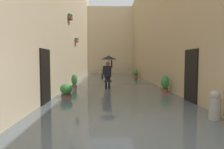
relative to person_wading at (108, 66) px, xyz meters
The scene contains 10 objects.
ground_plane 3.65m from the person_wading, 96.52° to the right, with size 60.00×60.00×0.00m, color gray.
flood_water 3.62m from the person_wading, 96.52° to the right, with size 6.37×26.62×0.18m, color #515B60.
building_facade_left 6.00m from the person_wading, 140.73° to the right, with size 2.04×24.62×8.73m.
building_facade_far 14.80m from the person_wading, 91.50° to the right, with size 9.17×1.80×8.42m, color beige.
person_wading is the anchor object (origin of this frame).
potted_plant_far_left 3.27m from the person_wading, 155.03° to the left, with size 0.42×0.42×1.02m.
potted_plant_mid_right 2.26m from the person_wading, 15.36° to the right, with size 0.35×0.35×0.98m.
potted_plant_mid_left 8.77m from the person_wading, 108.53° to the right, with size 0.48×0.48×0.97m.
potted_plant_near_right 3.33m from the person_wading, 54.09° to the left, with size 0.53×0.53×0.78m.
mooring_bollard 6.75m from the person_wading, 114.88° to the left, with size 0.30×0.30×0.97m.
Camera 1 is at (0.49, 4.32, 1.76)m, focal length 32.25 mm.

